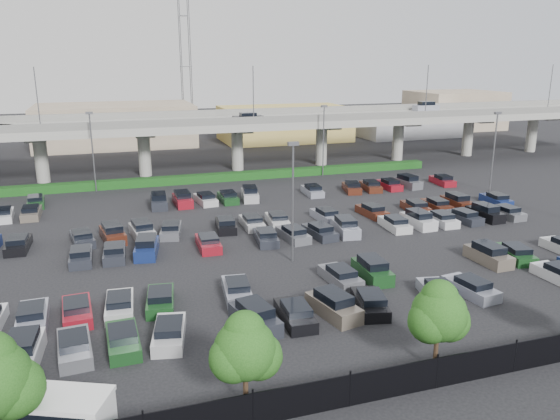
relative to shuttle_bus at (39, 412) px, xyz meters
name	(u,v)px	position (x,y,z in m)	size (l,w,h in m)	color
ground	(266,234)	(18.49, 25.47, -1.15)	(280.00, 280.00, 0.00)	black
overpass	(203,126)	(18.28, 57.48, 5.82)	(150.00, 13.00, 15.80)	gray
hedge	(215,178)	(18.49, 50.47, -0.60)	(66.00, 1.60, 1.10)	#113C12
fence	(419,376)	(18.44, -2.53, -0.25)	(70.00, 0.10, 2.00)	black
tree_row	(420,316)	(19.20, -1.06, 2.37)	(65.07, 3.66, 5.94)	#332316
shuttle_bus	(39,412)	(0.00, 0.00, 0.00)	(6.94, 4.81, 2.12)	silver
parked_cars	(273,241)	(17.94, 21.29, -0.54)	(63.01, 41.61, 1.67)	black
light_poles	(219,171)	(14.37, 27.47, 5.08)	(66.90, 48.38, 10.30)	#55565B
distant_buildings	(238,123)	(30.87, 87.28, 2.59)	(138.00, 24.00, 9.00)	gray
comm_tower	(186,64)	(22.49, 99.47, 14.46)	(2.40, 2.40, 30.00)	#55565B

